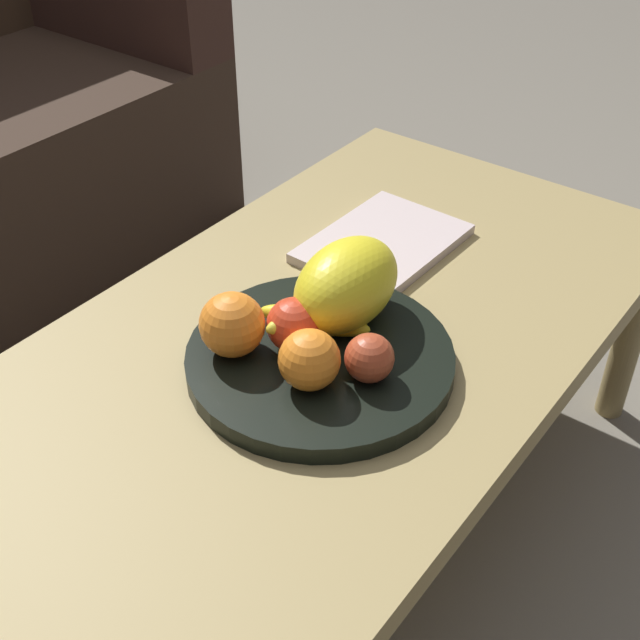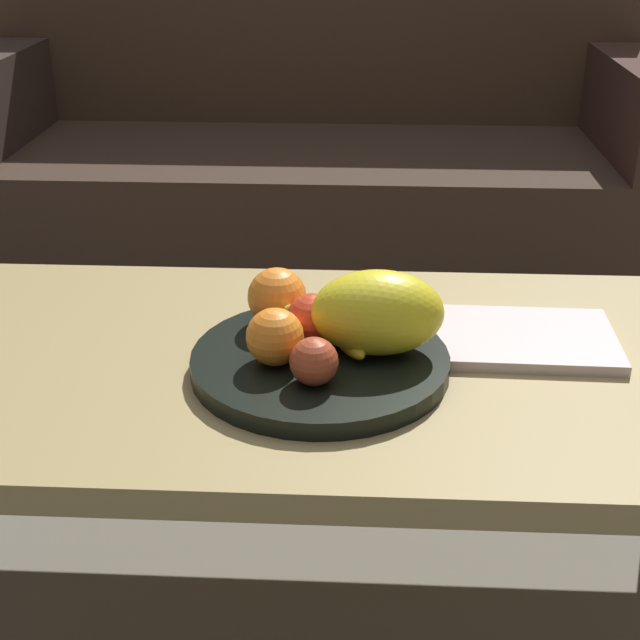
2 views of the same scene
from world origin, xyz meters
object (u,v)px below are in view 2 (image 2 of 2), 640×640
(orange_left, at_px, (275,337))
(fruit_bowl, at_px, (320,362))
(melon_large_front, at_px, (377,313))
(banana_bunch, at_px, (341,327))
(magazine, at_px, (525,339))
(couch, at_px, (312,174))
(coffee_table, at_px, (328,383))
(apple_front, at_px, (314,361))
(orange_front, at_px, (277,297))
(apple_left, at_px, (312,320))

(orange_left, bearing_deg, fruit_bowl, 25.44)
(fruit_bowl, distance_m, melon_large_front, 0.10)
(banana_bunch, distance_m, magazine, 0.27)
(couch, bearing_deg, fruit_bowl, -86.05)
(coffee_table, xyz_separation_m, couch, (-0.09, 1.19, -0.05))
(apple_front, xyz_separation_m, magazine, (0.29, 0.17, -0.05))
(couch, xyz_separation_m, banana_bunch, (0.11, -1.20, 0.15))
(magazine, bearing_deg, orange_left, -159.29)
(orange_front, bearing_deg, apple_left, -47.48)
(couch, xyz_separation_m, fruit_bowl, (0.09, -1.23, 0.11))
(fruit_bowl, xyz_separation_m, apple_front, (-0.00, -0.08, 0.04))
(couch, bearing_deg, apple_front, -86.44)
(couch, distance_m, banana_bunch, 1.21)
(orange_left, distance_m, apple_left, 0.07)
(magazine, bearing_deg, melon_large_front, -157.88)
(fruit_bowl, height_order, magazine, fruit_bowl)
(banana_bunch, relative_size, magazine, 0.65)
(magazine, bearing_deg, coffee_table, -167.53)
(melon_large_front, height_order, apple_left, melon_large_front)
(melon_large_front, height_order, magazine, melon_large_front)
(apple_left, height_order, banana_bunch, apple_left)
(couch, xyz_separation_m, orange_left, (0.03, -1.26, 0.16))
(melon_large_front, height_order, orange_left, melon_large_front)
(melon_large_front, distance_m, orange_front, 0.16)
(fruit_bowl, height_order, apple_front, apple_front)
(banana_bunch, height_order, magazine, banana_bunch)
(couch, distance_m, fruit_bowl, 1.24)
(couch, xyz_separation_m, apple_left, (0.07, -1.20, 0.16))
(orange_front, distance_m, apple_front, 0.18)
(coffee_table, height_order, fruit_bowl, fruit_bowl)
(melon_large_front, bearing_deg, coffee_table, 158.25)
(orange_left, xyz_separation_m, apple_left, (0.04, 0.06, -0.00))
(coffee_table, bearing_deg, fruit_bowl, -104.16)
(fruit_bowl, bearing_deg, melon_large_front, 10.15)
(apple_front, distance_m, banana_bunch, 0.11)
(apple_front, bearing_deg, couch, 93.56)
(coffee_table, xyz_separation_m, magazine, (0.27, 0.05, 0.05))
(orange_left, bearing_deg, banana_bunch, 34.58)
(apple_left, distance_m, banana_bunch, 0.04)
(couch, relative_size, orange_left, 22.63)
(orange_front, height_order, magazine, orange_front)
(couch, height_order, fruit_bowl, couch)
(fruit_bowl, bearing_deg, couch, 93.95)
(fruit_bowl, relative_size, melon_large_front, 1.97)
(melon_large_front, distance_m, apple_front, 0.12)
(apple_left, xyz_separation_m, banana_bunch, (0.04, -0.00, -0.01))
(coffee_table, xyz_separation_m, fruit_bowl, (-0.01, -0.04, 0.05))
(orange_left, height_order, apple_front, orange_left)
(apple_front, bearing_deg, magazine, 30.54)
(coffee_table, distance_m, fruit_bowl, 0.07)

